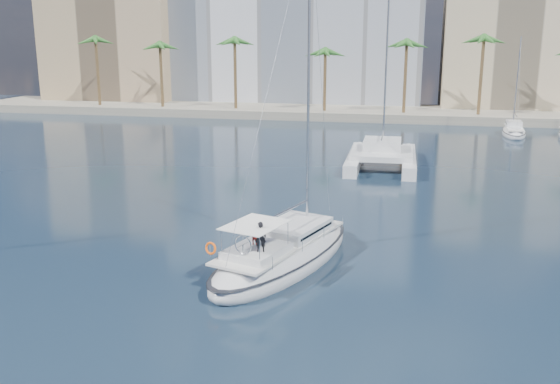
# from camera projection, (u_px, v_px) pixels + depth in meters

# --- Properties ---
(ground) EXTENTS (160.00, 160.00, 0.00)m
(ground) POSITION_uv_depth(u_px,v_px,m) (264.00, 252.00, 34.99)
(ground) COLOR black
(ground) RESTS_ON ground
(quay) EXTENTS (120.00, 14.00, 1.20)m
(quay) POSITION_uv_depth(u_px,v_px,m) (358.00, 112.00, 92.69)
(quay) COLOR gray
(quay) RESTS_ON ground
(building_modern) EXTENTS (42.00, 16.00, 28.00)m
(building_modern) POSITION_uv_depth(u_px,v_px,m) (294.00, 21.00, 103.17)
(building_modern) COLOR silver
(building_modern) RESTS_ON ground
(building_tan_left) EXTENTS (22.00, 14.00, 22.00)m
(building_tan_left) POSITION_uv_depth(u_px,v_px,m) (117.00, 39.00, 106.12)
(building_tan_left) COLOR tan
(building_tan_left) RESTS_ON ground
(building_beige) EXTENTS (20.00, 14.00, 20.00)m
(building_beige) POSITION_uv_depth(u_px,v_px,m) (511.00, 47.00, 94.51)
(building_beige) COLOR #C0AB8A
(building_beige) RESTS_ON ground
(palm_left) EXTENTS (3.60, 3.60, 12.30)m
(palm_left) POSITION_uv_depth(u_px,v_px,m) (130.00, 45.00, 93.32)
(palm_left) COLOR brown
(palm_left) RESTS_ON ground
(palm_centre) EXTENTS (3.60, 3.60, 12.30)m
(palm_centre) POSITION_uv_depth(u_px,v_px,m) (358.00, 46.00, 86.52)
(palm_centre) COLOR brown
(palm_centre) RESTS_ON ground
(main_sloop) EXTENTS (7.77, 13.26, 18.76)m
(main_sloop) POSITION_uv_depth(u_px,v_px,m) (284.00, 255.00, 32.99)
(main_sloop) COLOR silver
(main_sloop) RESTS_ON ground
(catamaran) EXTENTS (6.32, 12.35, 17.84)m
(catamaran) POSITION_uv_depth(u_px,v_px,m) (382.00, 154.00, 57.60)
(catamaran) COLOR silver
(catamaran) RESTS_ON ground
(seagull) EXTENTS (1.21, 0.52, 0.22)m
(seagull) POSITION_uv_depth(u_px,v_px,m) (306.00, 248.00, 34.05)
(seagull) COLOR silver
(seagull) RESTS_ON ground
(moored_yacht_a) EXTENTS (3.37, 9.52, 11.90)m
(moored_yacht_a) POSITION_uv_depth(u_px,v_px,m) (513.00, 135.00, 75.57)
(moored_yacht_a) COLOR silver
(moored_yacht_a) RESTS_ON ground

